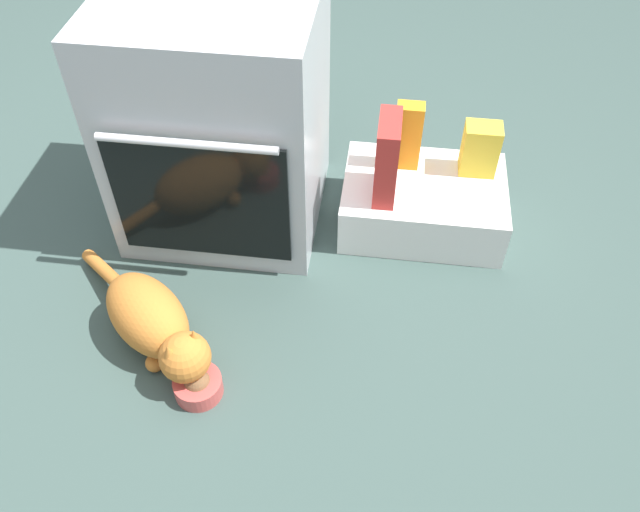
% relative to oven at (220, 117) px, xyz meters
% --- Properties ---
extents(ground, '(8.00, 8.00, 0.00)m').
position_rel_oven_xyz_m(ground, '(-0.03, -0.36, -0.39)').
color(ground, '#384C47').
extents(oven, '(0.64, 0.64, 0.79)m').
position_rel_oven_xyz_m(oven, '(0.00, 0.00, 0.00)').
color(oven, '#B7BABF').
rests_on(oven, ground).
extents(pantry_cabinet, '(0.55, 0.40, 0.18)m').
position_rel_oven_xyz_m(pantry_cabinet, '(0.68, 0.02, -0.30)').
color(pantry_cabinet, white).
rests_on(pantry_cabinet, ground).
extents(food_bowl, '(0.14, 0.14, 0.09)m').
position_rel_oven_xyz_m(food_bowl, '(0.08, -0.77, -0.36)').
color(food_bowl, '#C64C47').
rests_on(food_bowl, ground).
extents(cat, '(0.56, 0.51, 0.21)m').
position_rel_oven_xyz_m(cat, '(-0.08, -0.62, -0.28)').
color(cat, '#C6752D').
rests_on(cat, ground).
extents(cereal_box, '(0.07, 0.18, 0.28)m').
position_rel_oven_xyz_m(cereal_box, '(0.54, -0.05, -0.07)').
color(cereal_box, '#B72D28').
rests_on(cereal_box, pantry_cabinet).
extents(snack_bag, '(0.12, 0.09, 0.18)m').
position_rel_oven_xyz_m(snack_bag, '(0.85, 0.11, -0.12)').
color(snack_bag, yellow).
rests_on(snack_bag, pantry_cabinet).
extents(juice_carton, '(0.09, 0.06, 0.24)m').
position_rel_oven_xyz_m(juice_carton, '(0.61, 0.11, -0.09)').
color(juice_carton, orange).
rests_on(juice_carton, pantry_cabinet).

